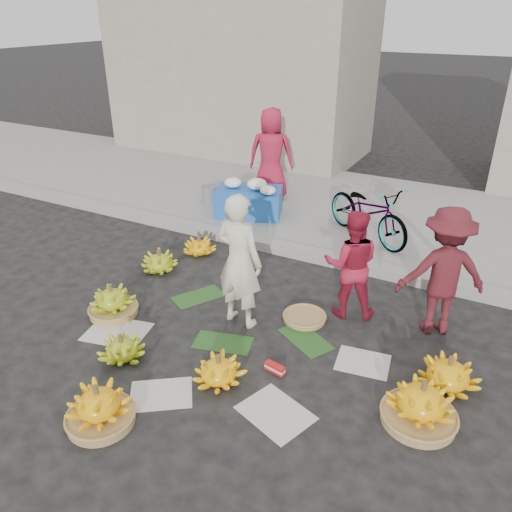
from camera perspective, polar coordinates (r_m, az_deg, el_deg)
The scene contains 23 objects.
ground at distance 5.82m, azimuth -1.91°, elevation -9.12°, with size 80.00×80.00×0.00m, color black.
curb at distance 7.49m, azimuth 6.43°, elevation 0.15°, with size 40.00×0.25×0.15m, color gray.
sidewalk at distance 9.33m, azimuth 11.31°, elevation 5.17°, with size 40.00×4.00×0.12m, color gray.
building_left at distance 13.03m, azimuth -1.67°, elevation 20.52°, with size 6.00×3.00×4.00m, color gray.
newspaper_scatter at distance 5.29m, azimuth -6.32°, elevation -13.53°, with size 3.20×1.80×0.00m, color beige, non-canonical shape.
banana_leaves at distance 6.00m, azimuth -1.79°, elevation -7.84°, with size 2.00×1.00×0.00m, color #1A4416, non-canonical shape.
banana_bunch_0 at distance 6.35m, azimuth -16.10°, elevation -5.05°, with size 0.61×0.61×0.41m.
banana_bunch_1 at distance 5.60m, azimuth -15.07°, elevation -10.19°, with size 0.57×0.57×0.30m.
banana_bunch_2 at distance 4.88m, azimuth -17.50°, elevation -16.15°, with size 0.67×0.67×0.43m.
banana_bunch_3 at distance 5.13m, azimuth -4.28°, elevation -12.88°, with size 0.53×0.53×0.32m.
banana_bunch_4 at distance 4.90m, azimuth 18.31°, elevation -15.81°, with size 0.68×0.68×0.46m.
banana_bunch_5 at distance 5.40m, azimuth 21.13°, elevation -12.41°, with size 0.74×0.74×0.36m.
banana_bunch_6 at distance 7.23m, azimuth -10.97°, elevation -0.65°, with size 0.67×0.67×0.33m.
banana_bunch_7 at distance 7.63m, azimuth -6.48°, elevation 1.09°, with size 0.58×0.58×0.30m.
basket_spare at distance 6.10m, azimuth 5.57°, elevation -7.02°, with size 0.50×0.50×0.06m, color olive.
incense_stack at distance 5.28m, azimuth 2.18°, elevation -12.69°, with size 0.22×0.07×0.09m, color red.
vendor_cream at distance 5.66m, azimuth -1.94°, elevation -0.61°, with size 0.59×0.39×1.62m, color beige.
vendor_red at distance 5.98m, azimuth 10.83°, elevation -0.95°, with size 0.66×0.51×1.35m, color #B51B34.
man_striped at distance 5.90m, azimuth 20.61°, elevation -1.73°, with size 0.99×0.57×1.52m, color maroon.
flower_table at distance 8.69m, azimuth -0.82°, elevation 6.41°, with size 1.29×1.03×0.65m.
grey_bucket at distance 9.26m, azimuth -5.29°, elevation 6.97°, with size 0.30×0.30×0.34m, color slate.
flower_vendor at distance 9.36m, azimuth 1.73°, elevation 11.56°, with size 0.82×0.53×1.68m, color #B51B34.
bicycle at distance 7.91m, azimuth 12.70°, elevation 5.03°, with size 1.71×0.59×0.90m, color gray.
Camera 1 is at (2.37, -4.08, 3.40)m, focal length 35.00 mm.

